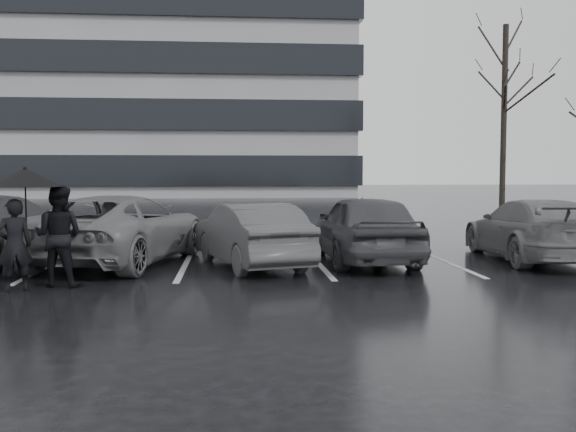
% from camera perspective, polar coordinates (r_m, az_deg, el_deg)
% --- Properties ---
extents(ground, '(160.00, 160.00, 0.00)m').
position_cam_1_polar(ground, '(11.40, 1.19, -5.87)').
color(ground, black).
rests_on(ground, ground).
extents(car_main, '(1.90, 4.42, 1.49)m').
position_cam_1_polar(car_main, '(13.83, 6.80, -1.05)').
color(car_main, black).
rests_on(car_main, ground).
extents(car_west_a, '(2.49, 4.19, 1.30)m').
position_cam_1_polar(car_west_a, '(13.20, -3.35, -1.67)').
color(car_west_a, '#29292B').
rests_on(car_west_a, ground).
extents(car_west_b, '(3.64, 5.65, 1.45)m').
position_cam_1_polar(car_west_b, '(14.13, -14.63, -1.12)').
color(car_west_b, '#4A4A4C').
rests_on(car_west_b, ground).
extents(car_east, '(2.18, 4.77, 1.35)m').
position_cam_1_polar(car_east, '(15.08, 20.92, -1.13)').
color(car_east, '#4A4A4C').
rests_on(car_east, ground).
extents(pedestrian_left, '(0.65, 0.56, 1.51)m').
position_cam_1_polar(pedestrian_left, '(11.30, -23.14, -2.40)').
color(pedestrian_left, black).
rests_on(pedestrian_left, ground).
extents(pedestrian_right, '(0.93, 0.78, 1.72)m').
position_cam_1_polar(pedestrian_right, '(11.54, -19.73, -1.67)').
color(pedestrian_right, black).
rests_on(pedestrian_right, ground).
extents(umbrella, '(1.20, 1.20, 2.03)m').
position_cam_1_polar(umbrella, '(11.42, -22.33, 3.18)').
color(umbrella, black).
rests_on(umbrella, ground).
extents(stall_stripes, '(19.72, 5.00, 0.00)m').
position_cam_1_polar(stall_stripes, '(13.81, -3.23, -4.13)').
color(stall_stripes, '#ACADAF').
rests_on(stall_stripes, ground).
extents(tree_north, '(0.26, 0.26, 8.50)m').
position_cam_1_polar(tree_north, '(30.78, 18.63, 8.07)').
color(tree_north, black).
rests_on(tree_north, ground).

